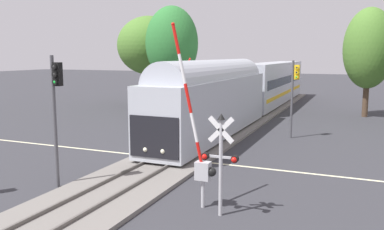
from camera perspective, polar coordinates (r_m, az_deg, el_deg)
name	(u,v)px	position (r m, az deg, el deg)	size (l,w,h in m)	color
ground_plane	(174,159)	(22.92, -2.59, -6.20)	(220.00, 220.00, 0.00)	#333338
road_centre_stripe	(174,159)	(22.92, -2.59, -6.19)	(44.00, 0.20, 0.01)	beige
railway_track	(174,157)	(22.90, -2.59, -5.97)	(4.40, 80.00, 0.32)	slate
commuter_train	(251,87)	(38.35, 8.34, 3.88)	(3.04, 41.77, 5.16)	#B2B7C1
crossing_gate_near	(200,152)	(15.32, 1.16, -5.30)	(1.82, 0.40, 7.01)	#B7B7BC
crossing_signal_mast	(221,154)	(14.48, 4.05, -5.54)	(1.36, 0.44, 3.77)	#B2B2B7
crossing_gate_far	(162,109)	(29.70, -4.31, 0.90)	(3.13, 0.40, 5.61)	#B7B7BC
traffic_signal_far_side	(294,87)	(28.80, 14.25, 3.91)	(0.53, 0.38, 5.43)	#4C4C51
traffic_signal_median	(56,100)	(18.25, -18.69, 1.97)	(0.53, 0.38, 5.80)	#4C4C51
oak_behind_train	(172,44)	(41.65, -2.87, 10.06)	(5.36, 5.36, 10.72)	#4C3828
oak_far_right	(369,49)	(41.24, 23.70, 8.59)	(4.57, 4.57, 10.16)	#4C3828
pine_left_background	(149,46)	(47.38, -6.09, 9.71)	(7.30, 7.30, 10.23)	brown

